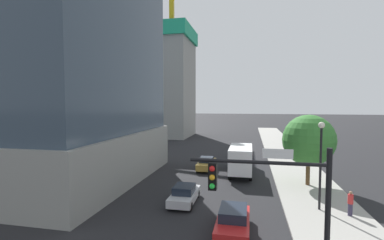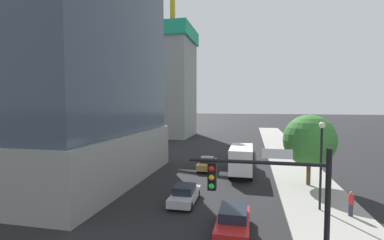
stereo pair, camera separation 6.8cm
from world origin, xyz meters
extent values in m
cube|color=#9E9B93|center=(8.01, 20.00, 0.07)|extent=(5.49, 120.00, 0.15)
cube|color=gray|center=(-17.74, 17.40, 2.37)|extent=(20.65, 19.50, 4.73)
cube|color=gray|center=(-18.29, 54.57, 12.31)|extent=(15.61, 12.86, 24.62)
cube|color=#1E9E70|center=(-18.29, 54.57, 23.12)|extent=(16.55, 13.63, 3.00)
cube|color=gold|center=(-13.60, 50.72, 15.58)|extent=(0.90, 0.90, 31.16)
cylinder|color=black|center=(5.67, 4.23, 3.05)|extent=(0.20, 0.20, 5.81)
cylinder|color=black|center=(3.13, 4.23, 5.33)|extent=(5.07, 0.14, 0.14)
cube|color=black|center=(1.48, 4.23, 4.71)|extent=(0.32, 0.36, 1.05)
sphere|color=red|center=(1.48, 4.04, 5.05)|extent=(0.22, 0.22, 0.22)
sphere|color=orange|center=(1.48, 4.04, 4.71)|extent=(0.22, 0.22, 0.22)
sphere|color=green|center=(1.48, 4.04, 4.37)|extent=(0.22, 0.22, 0.22)
cube|color=white|center=(3.89, 4.23, 5.68)|extent=(1.10, 0.04, 0.36)
cylinder|color=black|center=(7.69, 13.94, 3.02)|extent=(0.16, 0.16, 5.73)
sphere|color=silver|center=(7.69, 13.94, 6.06)|extent=(0.44, 0.44, 0.44)
cylinder|color=brown|center=(8.09, 20.02, 1.32)|extent=(0.36, 0.36, 2.35)
sphere|color=#387F33|center=(8.09, 20.02, 4.23)|extent=(4.63, 4.63, 4.63)
cube|color=#B7B7BC|center=(-1.91, 13.59, 0.54)|extent=(1.71, 4.12, 0.59)
cube|color=#19212D|center=(-1.91, 13.45, 1.12)|extent=(1.44, 1.83, 0.56)
cylinder|color=black|center=(-2.67, 14.99, 0.30)|extent=(0.22, 0.60, 0.60)
cylinder|color=black|center=(-1.16, 14.99, 0.30)|extent=(0.22, 0.60, 0.60)
cylinder|color=black|center=(-2.67, 12.19, 0.30)|extent=(0.22, 0.60, 0.60)
cylinder|color=black|center=(-1.16, 12.19, 0.30)|extent=(0.22, 0.60, 0.60)
cube|color=#AD8938|center=(-1.91, 24.31, 0.63)|extent=(1.71, 4.36, 0.69)
cube|color=#19212D|center=(-1.91, 24.13, 1.22)|extent=(1.44, 1.84, 0.49)
cylinder|color=black|center=(-2.67, 25.80, 0.33)|extent=(0.22, 0.66, 0.66)
cylinder|color=black|center=(-1.16, 25.80, 0.33)|extent=(0.22, 0.66, 0.66)
cylinder|color=black|center=(-2.67, 22.83, 0.33)|extent=(0.22, 0.66, 0.66)
cylinder|color=black|center=(-1.16, 22.83, 0.33)|extent=(0.22, 0.66, 0.66)
cube|color=#233D9E|center=(1.99, 31.43, 0.58)|extent=(1.89, 4.80, 0.60)
cube|color=#19212D|center=(1.99, 31.02, 1.16)|extent=(1.58, 2.06, 0.54)
cylinder|color=black|center=(1.16, 33.06, 0.33)|extent=(0.22, 0.67, 0.67)
cylinder|color=black|center=(2.82, 33.06, 0.33)|extent=(0.22, 0.67, 0.67)
cylinder|color=black|center=(1.16, 29.79, 0.33)|extent=(0.22, 0.67, 0.67)
cylinder|color=black|center=(2.82, 29.79, 0.33)|extent=(0.22, 0.67, 0.67)
cube|color=red|center=(1.99, 9.38, 0.61)|extent=(1.85, 4.34, 0.63)
cube|color=#19212D|center=(1.99, 9.49, 1.21)|extent=(1.55, 2.19, 0.57)
cylinder|color=black|center=(1.18, 10.85, 0.34)|extent=(0.22, 0.68, 0.68)
cylinder|color=black|center=(2.81, 10.85, 0.34)|extent=(0.22, 0.68, 0.68)
cylinder|color=black|center=(1.18, 7.90, 0.34)|extent=(0.22, 0.68, 0.68)
cube|color=#1E4799|center=(1.99, 26.27, 1.58)|extent=(2.26, 2.23, 1.87)
cube|color=white|center=(1.99, 22.21, 1.87)|extent=(2.26, 5.59, 2.44)
cylinder|color=black|center=(1.00, 26.27, 0.55)|extent=(0.30, 1.10, 1.10)
cylinder|color=black|center=(2.99, 26.27, 0.55)|extent=(0.30, 1.10, 1.10)
cylinder|color=black|center=(1.00, 20.81, 0.55)|extent=(0.30, 1.10, 1.10)
cylinder|color=black|center=(2.99, 20.81, 0.55)|extent=(0.30, 1.10, 1.10)
cylinder|color=#38334C|center=(9.42, 13.22, 0.55)|extent=(0.28, 0.28, 0.80)
cylinder|color=red|center=(9.42, 13.22, 1.26)|extent=(0.34, 0.34, 0.62)
sphere|color=#997051|center=(9.42, 13.22, 1.68)|extent=(0.22, 0.22, 0.22)
camera|label=1|loc=(2.88, -6.26, 7.54)|focal=25.67mm
camera|label=2|loc=(2.94, -6.24, 7.54)|focal=25.67mm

